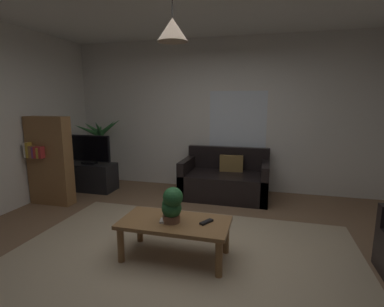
{
  "coord_description": "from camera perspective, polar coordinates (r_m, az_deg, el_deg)",
  "views": [
    {
      "loc": [
        0.83,
        -2.8,
        1.64
      ],
      "look_at": [
        0.0,
        0.3,
        1.05
      ],
      "focal_mm": 27.1,
      "sensor_mm": 36.0,
      "label": 1
    }
  ],
  "objects": [
    {
      "name": "floor",
      "position": [
        3.36,
        -1.4,
        -19.04
      ],
      "size": [
        5.74,
        4.96,
        0.02
      ],
      "primitive_type": "cube",
      "color": "brown",
      "rests_on": "ground"
    },
    {
      "name": "rug",
      "position": [
        3.18,
        -2.48,
        -20.52
      ],
      "size": [
        3.73,
        2.73,
        0.01
      ],
      "primitive_type": "cube",
      "color": "tan",
      "rests_on": "ground"
    },
    {
      "name": "wall_back",
      "position": [
        5.39,
        6.12,
        7.46
      ],
      "size": [
        5.86,
        0.06,
        2.74
      ],
      "primitive_type": "cube",
      "color": "silver",
      "rests_on": "ground"
    },
    {
      "name": "window_pane",
      "position": [
        5.32,
        8.96,
        6.41
      ],
      "size": [
        1.02,
        0.01,
        1.05
      ],
      "primitive_type": "cube",
      "color": "white"
    },
    {
      "name": "couch_under_window",
      "position": [
        5.03,
        6.54,
        -5.42
      ],
      "size": [
        1.45,
        0.86,
        0.82
      ],
      "color": "black",
      "rests_on": "ground"
    },
    {
      "name": "coffee_table",
      "position": [
        3.12,
        -3.42,
        -14.16
      ],
      "size": [
        1.13,
        0.58,
        0.41
      ],
      "color": "olive",
      "rests_on": "ground"
    },
    {
      "name": "book_on_table_0",
      "position": [
        3.07,
        -4.99,
        -13.04
      ],
      "size": [
        0.16,
        0.14,
        0.02
      ],
      "primitive_type": "cube",
      "rotation": [
        0.0,
        0.0,
        0.23
      ],
      "color": "beige",
      "rests_on": "coffee_table"
    },
    {
      "name": "remote_on_table_0",
      "position": [
        3.04,
        2.86,
        -13.3
      ],
      "size": [
        0.12,
        0.16,
        0.02
      ],
      "primitive_type": "cube",
      "rotation": [
        0.0,
        0.0,
        2.61
      ],
      "color": "black",
      "rests_on": "coffee_table"
    },
    {
      "name": "potted_plant_on_table",
      "position": [
        2.99,
        -4.0,
        -10.0
      ],
      "size": [
        0.23,
        0.22,
        0.38
      ],
      "color": "brown",
      "rests_on": "coffee_table"
    },
    {
      "name": "tv_stand",
      "position": [
        5.69,
        -19.26,
        -4.34
      ],
      "size": [
        0.9,
        0.44,
        0.5
      ],
      "primitive_type": "cube",
      "color": "black",
      "rests_on": "ground"
    },
    {
      "name": "tv",
      "position": [
        5.57,
        -19.7,
        0.8
      ],
      "size": [
        0.85,
        0.16,
        0.53
      ],
      "color": "black",
      "rests_on": "tv_stand"
    },
    {
      "name": "potted_palm_corner",
      "position": [
        6.05,
        -17.43,
        -0.07
      ],
      "size": [
        0.84,
        0.8,
        1.32
      ],
      "color": "beige",
      "rests_on": "ground"
    },
    {
      "name": "bookshelf_corner",
      "position": [
        5.1,
        -26.25,
        -1.24
      ],
      "size": [
        0.7,
        0.31,
        1.4
      ],
      "color": "olive",
      "rests_on": "ground"
    },
    {
      "name": "pendant_lamp",
      "position": [
        2.91,
        -3.86,
        23.16
      ],
      "size": [
        0.29,
        0.29,
        0.56
      ],
      "color": "black"
    }
  ]
}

